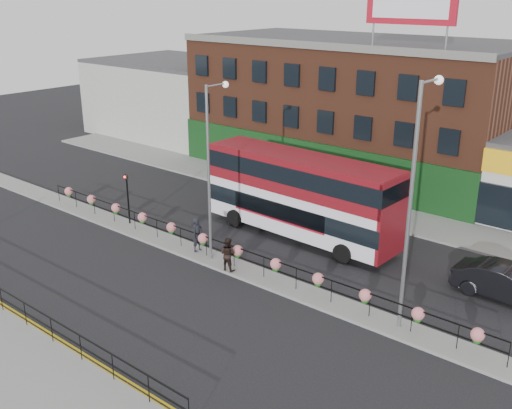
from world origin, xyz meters
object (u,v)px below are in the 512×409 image
Objects in this scene: double_decker_bus at (301,188)px; pedestrian_a at (197,235)px; lamp_column_east at (415,187)px; pedestrian_b at (228,254)px; lamp_column_west at (212,158)px; car at (508,284)px.

double_decker_bus is 6.37× the size of pedestrian_a.
pedestrian_b is at bearing -174.38° from lamp_column_east.
pedestrian_b is at bearing -23.10° from lamp_column_west.
lamp_column_west is at bearing -30.18° from pedestrian_b.
pedestrian_a is at bearing -20.67° from pedestrian_b.
lamp_column_east is (12.22, 0.22, 5.26)m from pedestrian_a.
pedestrian_a is (-14.90, -5.56, 0.28)m from car.
lamp_column_west is 11.03m from lamp_column_east.
pedestrian_b is at bearing -106.43° from pedestrian_a.
car is at bearing 22.06° from lamp_column_west.
pedestrian_a reaches higher than car.
double_decker_bus is 6.90× the size of pedestrian_b.
car is 2.84× the size of pedestrian_b.
double_decker_bus is at bearing 90.79° from car.
car is 0.48× the size of lamp_column_east.
lamp_column_west reaches higher than double_decker_bus.
pedestrian_b is 10.79m from lamp_column_east.
lamp_column_east is at bearing 178.55° from pedestrian_b.
lamp_column_west is 0.89× the size of lamp_column_east.
car is at bearing -72.37° from pedestrian_a.
double_decker_bus is at bearing 150.18° from lamp_column_east.
double_decker_bus is at bearing 72.19° from lamp_column_west.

